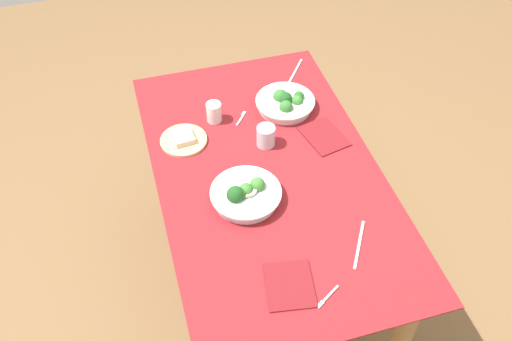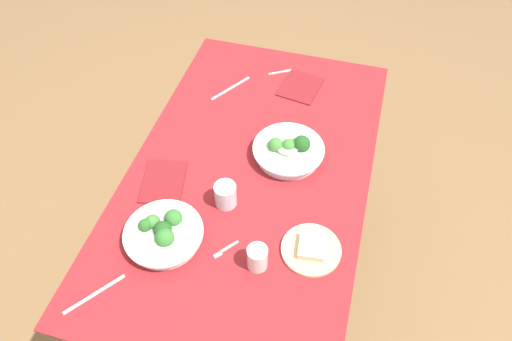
{
  "view_description": "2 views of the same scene",
  "coord_description": "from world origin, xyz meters",
  "views": [
    {
      "loc": [
        -1.42,
        0.46,
        2.35
      ],
      "look_at": [
        0.01,
        0.05,
        0.78
      ],
      "focal_mm": 39.39,
      "sensor_mm": 36.0,
      "label": 1
    },
    {
      "loc": [
        1.04,
        0.32,
        2.08
      ],
      "look_at": [
        0.01,
        0.03,
        0.78
      ],
      "focal_mm": 32.95,
      "sensor_mm": 36.0,
      "label": 2
    }
  ],
  "objects": [
    {
      "name": "napkin_folded_upper",
      "position": [
        -0.5,
        0.08,
        0.76
      ],
      "size": [
        0.21,
        0.18,
        0.01
      ],
      "primitive_type": "cube",
      "rotation": [
        0.0,
        0.0,
        -0.16
      ],
      "color": "maroon",
      "rests_on": "dining_table"
    },
    {
      "name": "bread_side_plate",
      "position": [
        0.27,
        0.28,
        0.77
      ],
      "size": [
        0.19,
        0.19,
        0.04
      ],
      "color": "#D6B27A",
      "rests_on": "dining_table"
    },
    {
      "name": "broccoli_bowl_near",
      "position": [
        0.35,
        -0.19,
        0.79
      ],
      "size": [
        0.26,
        0.26,
        0.08
      ],
      "color": "white",
      "rests_on": "dining_table"
    },
    {
      "name": "fork_by_near_bowl",
      "position": [
        0.34,
        0.01,
        0.76
      ],
      "size": [
        0.08,
        0.07,
        0.0
      ],
      "rotation": [
        0.0,
        0.0,
        5.6
      ],
      "color": "#B7B7BC",
      "rests_on": "dining_table"
    },
    {
      "name": "napkin_folded_lower",
      "position": [
        0.13,
        -0.28,
        0.76
      ],
      "size": [
        0.22,
        0.19,
        0.01
      ],
      "primitive_type": "cube",
      "rotation": [
        0.0,
        0.0,
        0.22
      ],
      "color": "maroon",
      "rests_on": "dining_table"
    },
    {
      "name": "table_knife_left",
      "position": [
        0.59,
        -0.31,
        0.76
      ],
      "size": [
        0.17,
        0.13,
        0.0
      ],
      "primitive_type": "cube",
      "rotation": [
        0.0,
        0.0,
        2.5
      ],
      "color": "#B7B7BC",
      "rests_on": "dining_table"
    },
    {
      "name": "water_glass_side",
      "position": [
        0.36,
        0.13,
        0.8
      ],
      "size": [
        0.06,
        0.06,
        0.09
      ],
      "primitive_type": "cylinder",
      "color": "silver",
      "rests_on": "dining_table"
    },
    {
      "name": "broccoli_bowl_far",
      "position": [
        -0.11,
        0.12,
        0.79
      ],
      "size": [
        0.27,
        0.27,
        0.09
      ],
      "color": "white",
      "rests_on": "dining_table"
    },
    {
      "name": "table_knife_right",
      "position": [
        -0.41,
        -0.2,
        0.76
      ],
      "size": [
        0.18,
        0.12,
        0.0
      ],
      "primitive_type": "cube",
      "rotation": [
        0.0,
        0.0,
        2.59
      ],
      "color": "#B7B7BC",
      "rests_on": "dining_table"
    },
    {
      "name": "ground_plane",
      "position": [
        0.0,
        0.0,
        0.0
      ],
      "size": [
        6.0,
        6.0,
        0.0
      ],
      "primitive_type": "plane",
      "color": "brown"
    },
    {
      "name": "water_glass_center",
      "position": [
        0.16,
        -0.04,
        0.81
      ],
      "size": [
        0.08,
        0.08,
        0.09
      ],
      "primitive_type": "cylinder",
      "color": "silver",
      "rests_on": "dining_table"
    },
    {
      "name": "dining_table",
      "position": [
        0.0,
        0.0,
        0.64
      ],
      "size": [
        1.46,
        0.86,
        0.76
      ],
      "color": "maroon",
      "rests_on": "ground_plane"
    },
    {
      "name": "fork_by_far_bowl",
      "position": [
        -0.58,
        -0.02,
        0.76
      ],
      "size": [
        0.06,
        0.1,
        0.0
      ],
      "rotation": [
        0.0,
        0.0,
        2.11
      ],
      "color": "#B7B7BC",
      "rests_on": "dining_table"
    }
  ]
}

